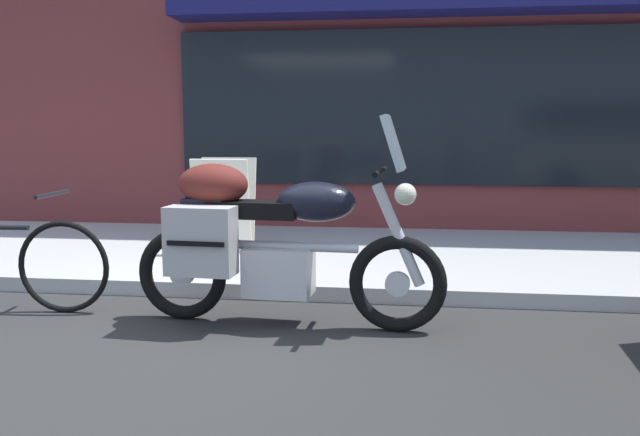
{
  "coord_description": "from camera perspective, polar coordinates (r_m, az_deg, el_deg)",
  "views": [
    {
      "loc": [
        1.45,
        -3.66,
        1.3
      ],
      "look_at": [
        0.9,
        0.67,
        0.7
      ],
      "focal_mm": 36.31,
      "sensor_mm": 36.0,
      "label": 1
    }
  ],
  "objects": [
    {
      "name": "sandwich_board_sign",
      "position": [
        6.32,
        -8.41,
        1.16
      ],
      "size": [
        0.55,
        0.41,
        0.9
      ],
      "color": "silver",
      "rests_on": "sidewalk_curb"
    },
    {
      "name": "touring_motorcycle",
      "position": [
        4.26,
        -4.84,
        -1.64
      ],
      "size": [
        2.11,
        0.62,
        1.39
      ],
      "color": "black",
      "rests_on": "ground_plane"
    },
    {
      "name": "ground_plane",
      "position": [
        4.15,
        -13.85,
        -10.68
      ],
      "size": [
        80.0,
        80.0,
        0.0
      ],
      "primitive_type": "plane",
      "color": "#2D2D2D"
    }
  ]
}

